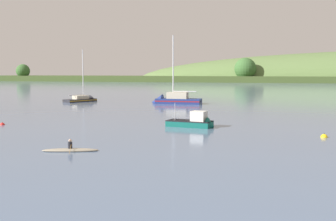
% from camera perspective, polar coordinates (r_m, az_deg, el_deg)
% --- Properties ---
extents(sailboat_midwater_white, '(9.73, 4.31, 14.00)m').
position_cam_1_polar(sailboat_midwater_white, '(76.57, 0.67, 1.31)').
color(sailboat_midwater_white, navy).
rests_on(sailboat_midwater_white, ground).
extents(sailboat_far_left, '(5.00, 7.68, 11.56)m').
position_cam_1_polar(sailboat_far_left, '(83.85, -11.63, 1.35)').
color(sailboat_far_left, '#232328').
rests_on(sailboat_far_left, ground).
extents(fishing_boat_moored, '(5.28, 2.33, 3.26)m').
position_cam_1_polar(fishing_boat_moored, '(43.92, 3.71, -1.81)').
color(fishing_boat_moored, '#0F564C').
rests_on(fishing_boat_moored, ground).
extents(canoe_with_paddler, '(4.16, 2.44, 1.02)m').
position_cam_1_polar(canoe_with_paddler, '(31.30, -13.48, -5.37)').
color(canoe_with_paddler, gray).
rests_on(canoe_with_paddler, ground).
extents(mooring_buoy_foreground, '(0.50, 0.50, 0.58)m').
position_cam_1_polar(mooring_buoy_foreground, '(49.23, -22.08, -1.86)').
color(mooring_buoy_foreground, red).
rests_on(mooring_buoy_foreground, ground).
extents(mooring_buoy_midchannel, '(0.61, 0.61, 0.69)m').
position_cam_1_polar(mooring_buoy_midchannel, '(39.47, 20.93, -3.51)').
color(mooring_buoy_midchannel, yellow).
rests_on(mooring_buoy_midchannel, ground).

